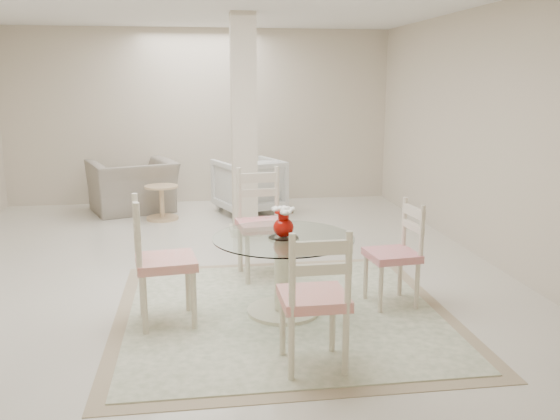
{
  "coord_description": "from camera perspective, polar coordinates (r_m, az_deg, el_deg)",
  "views": [
    {
      "loc": [
        -0.09,
        -5.97,
        1.93
      ],
      "look_at": [
        0.6,
        -1.16,
        0.85
      ],
      "focal_mm": 38.0,
      "sensor_mm": 36.0,
      "label": 1
    }
  ],
  "objects": [
    {
      "name": "ground",
      "position": [
        6.28,
        -6.93,
        -5.5
      ],
      "size": [
        7.0,
        7.0,
        0.0
      ],
      "primitive_type": "plane",
      "color": "silver",
      "rests_on": "ground"
    },
    {
      "name": "room_shell",
      "position": [
        5.97,
        -7.4,
        11.69
      ],
      "size": [
        6.02,
        7.02,
        2.71
      ],
      "color": "beige",
      "rests_on": "ground"
    },
    {
      "name": "column",
      "position": [
        7.32,
        -3.5,
        7.94
      ],
      "size": [
        0.3,
        0.3,
        2.7
      ],
      "primitive_type": "cube",
      "color": "beige",
      "rests_on": "ground"
    },
    {
      "name": "area_rug",
      "position": [
        5.05,
        0.33,
        -9.87
      ],
      "size": [
        2.78,
        2.78,
        0.02
      ],
      "color": "tan",
      "rests_on": "ground"
    },
    {
      "name": "dining_table",
      "position": [
        4.93,
        0.33,
        -6.3
      ],
      "size": [
        1.16,
        1.16,
        0.67
      ],
      "rotation": [
        0.0,
        0.0,
        0.06
      ],
      "color": "beige",
      "rests_on": "ground"
    },
    {
      "name": "red_vase",
      "position": [
        4.8,
        0.35,
        -1.15
      ],
      "size": [
        0.2,
        0.18,
        0.26
      ],
      "color": "#AC0C05",
      "rests_on": "dining_table"
    },
    {
      "name": "dining_chair_east",
      "position": [
        5.17,
        11.41,
        -3.41
      ],
      "size": [
        0.44,
        0.44,
        1.01
      ],
      "rotation": [
        0.0,
        0.0,
        -1.47
      ],
      "color": "beige",
      "rests_on": "ground"
    },
    {
      "name": "dining_chair_north",
      "position": [
        5.82,
        -1.83,
        -0.46
      ],
      "size": [
        0.52,
        0.52,
        1.19
      ],
      "rotation": [
        0.0,
        0.0,
        0.1
      ],
      "color": "beige",
      "rests_on": "ground"
    },
    {
      "name": "dining_chair_west",
      "position": [
        4.74,
        -11.87,
        -3.98
      ],
      "size": [
        0.51,
        0.51,
        1.15
      ],
      "rotation": [
        0.0,
        0.0,
        1.7
      ],
      "color": "beige",
      "rests_on": "ground"
    },
    {
      "name": "dining_chair_south",
      "position": [
        3.91,
        3.47,
        -7.67
      ],
      "size": [
        0.45,
        0.45,
        1.1
      ],
      "rotation": [
        0.0,
        0.0,
        3.15
      ],
      "color": "beige",
      "rests_on": "ground"
    },
    {
      "name": "recliner_taupe",
      "position": [
        9.02,
        -13.99,
        2.22
      ],
      "size": [
        1.45,
        1.36,
        0.76
      ],
      "primitive_type": "imported",
      "rotation": [
        0.0,
        0.0,
        3.5
      ],
      "color": "gray",
      "rests_on": "ground"
    },
    {
      "name": "armchair_white",
      "position": [
        8.69,
        -3.02,
        2.35
      ],
      "size": [
        1.11,
        1.13,
        0.8
      ],
      "primitive_type": "imported",
      "rotation": [
        0.0,
        0.0,
        3.5
      ],
      "color": "white",
      "rests_on": "ground"
    },
    {
      "name": "side_table",
      "position": [
        8.45,
        -11.29,
        0.59
      ],
      "size": [
        0.46,
        0.46,
        0.48
      ],
      "color": "#D3AB82",
      "rests_on": "ground"
    }
  ]
}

